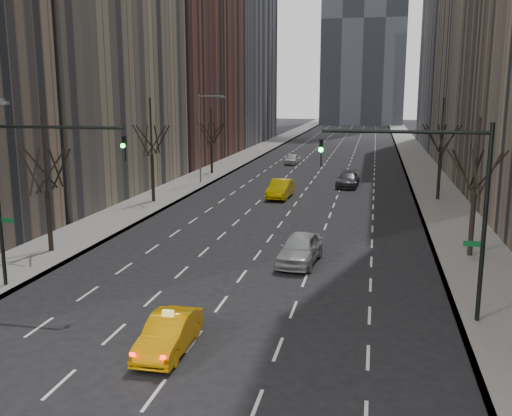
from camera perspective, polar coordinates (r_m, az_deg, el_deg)
The scene contains 15 objects.
sidewalk_left at distance 83.89m, azimuth -1.17°, elevation 5.14°, with size 4.50×320.00×0.15m, color slate.
sidewalk_right at distance 81.99m, azimuth 15.82°, elevation 4.56°, with size 4.50×320.00×0.15m, color slate.
tree_lw_b at distance 35.03m, azimuth -20.17°, elevation 1.64°, with size 3.36×3.50×7.82m.
tree_lw_c at distance 49.15m, azimuth -10.36°, elevation 5.15°, with size 3.36×3.50×8.74m.
tree_lw_d at distance 66.14m, azimuth -4.48°, elevation 6.45°, with size 3.36×3.50×7.36m.
tree_rw_b at distance 34.18m, azimuth 20.99°, elevation 1.35°, with size 3.36×3.50×7.82m.
tree_rw_c at distance 51.83m, azimuth 17.95°, elevation 5.10°, with size 3.36×3.50×8.74m.
traffic_mast_left at distance 28.23m, azimuth -21.79°, elevation 2.95°, with size 6.69×0.39×8.00m.
traffic_mast_right at distance 23.72m, azimuth 18.10°, elevation 1.74°, with size 6.69×0.39×8.00m.
streetlight_far at distance 58.97m, azimuth -5.33°, elevation 7.84°, with size 2.83×0.22×9.00m.
taxi_sedan at distance 21.42m, azimuth -8.72°, elevation -12.31°, with size 1.42×4.08×1.35m, color orange.
silver_sedan_ahead at distance 31.60m, azimuth 4.41°, elevation -4.06°, with size 1.96×4.87×1.66m, color #94989C.
far_taxi at distance 51.19m, azimuth 2.47°, elevation 1.93°, with size 1.73×4.95×1.63m, color #D7B104.
far_suv_grey at distance 57.97m, azimuth 9.18°, elevation 2.83°, with size 2.07×5.10×1.48m, color #323237.
far_car_white at distance 75.97m, azimuth 3.66°, elevation 4.91°, with size 1.58×3.92×1.34m, color silver.
Camera 1 is at (6.43, -11.27, 9.24)m, focal length 40.00 mm.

